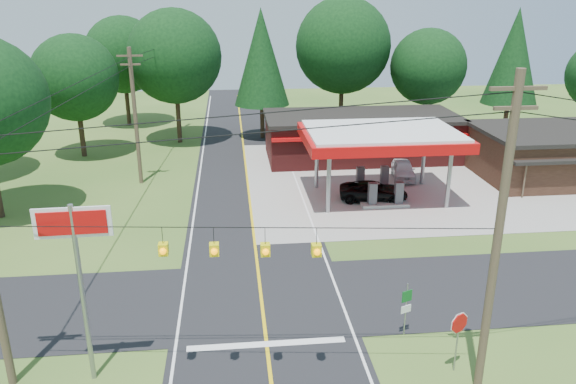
{
  "coord_description": "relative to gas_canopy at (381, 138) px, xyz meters",
  "views": [
    {
      "loc": [
        -1.18,
        -23.11,
        13.65
      ],
      "look_at": [
        2.0,
        7.0,
        2.8
      ],
      "focal_mm": 35.0,
      "sensor_mm": 36.0,
      "label": 1
    }
  ],
  "objects": [
    {
      "name": "utility_pole_near_right",
      "position": [
        -1.5,
        -20.0,
        1.69
      ],
      "size": [
        1.8,
        0.3,
        11.5
      ],
      "color": "#473828",
      "rests_on": "ground"
    },
    {
      "name": "utility_pole_north",
      "position": [
        -15.5,
        22.0,
        0.48
      ],
      "size": [
        0.3,
        0.3,
        9.5
      ],
      "color": "#473828",
      "rests_on": "ground"
    },
    {
      "name": "gas_canopy",
      "position": [
        0.0,
        0.0,
        0.0
      ],
      "size": [
        10.6,
        7.4,
        4.88
      ],
      "color": "gray",
      "rests_on": "ground"
    },
    {
      "name": "utility_pole_far_left",
      "position": [
        -17.0,
        5.0,
        0.93
      ],
      "size": [
        1.8,
        0.3,
        10.0
      ],
      "color": "#473828",
      "rests_on": "ground"
    },
    {
      "name": "suv_car",
      "position": [
        -0.5,
        -0.55,
        -3.62
      ],
      "size": [
        5.42,
        5.42,
        1.29
      ],
      "primitive_type": "imported",
      "rotation": [
        0.0,
        0.0,
        1.39
      ],
      "color": "black",
      "rests_on": "ground"
    },
    {
      "name": "overhead_beacons",
      "position": [
        -10.0,
        -19.0,
        1.95
      ],
      "size": [
        17.04,
        2.04,
        1.03
      ],
      "color": "black",
      "rests_on": "ground"
    },
    {
      "name": "cross_road",
      "position": [
        -9.0,
        -13.0,
        -4.25
      ],
      "size": [
        70.0,
        7.0,
        0.02
      ],
      "primitive_type": "cube",
      "color": "black",
      "rests_on": "ground"
    },
    {
      "name": "octagonal_stop_sign",
      "position": [
        -2.0,
        -19.01,
        -2.37
      ],
      "size": [
        0.81,
        0.41,
        2.54
      ],
      "color": "gray",
      "rests_on": "ground"
    },
    {
      "name": "main_highway",
      "position": [
        -9.0,
        -13.0,
        -4.26
      ],
      "size": [
        8.0,
        120.0,
        0.02
      ],
      "primitive_type": "cube",
      "color": "black",
      "rests_on": "ground"
    },
    {
      "name": "big_stop_sign",
      "position": [
        -15.58,
        -18.01,
        0.92
      ],
      "size": [
        2.58,
        0.21,
        6.96
      ],
      "color": "gray",
      "rests_on": "ground"
    },
    {
      "name": "route_sign_post",
      "position": [
        -3.2,
        -16.52,
        -2.81
      ],
      "size": [
        0.47,
        0.21,
        2.44
      ],
      "color": "gray",
      "rests_on": "ground"
    },
    {
      "name": "sedan_car",
      "position": [
        3.0,
        4.0,
        -3.58
      ],
      "size": [
        4.68,
        4.68,
        1.37
      ],
      "primitive_type": "imported",
      "rotation": [
        0.0,
        0.0,
        -0.18
      ],
      "color": "silver",
      "rests_on": "ground"
    },
    {
      "name": "convenience_store",
      "position": [
        1.0,
        9.98,
        -2.35
      ],
      "size": [
        16.4,
        7.55,
        3.8
      ],
      "color": "#571918",
      "rests_on": "ground"
    },
    {
      "name": "lane_center_yellow",
      "position": [
        -9.0,
        -13.0,
        -4.24
      ],
      "size": [
        0.15,
        110.0,
        0.0
      ],
      "primitive_type": "cube",
      "color": "yellow",
      "rests_on": "main_highway"
    },
    {
      "name": "ground",
      "position": [
        -9.0,
        -13.0,
        -4.27
      ],
      "size": [
        120.0,
        120.0,
        0.0
      ],
      "primitive_type": "plane",
      "color": "#355A1F",
      "rests_on": "ground"
    },
    {
      "name": "treeline_backdrop",
      "position": [
        -8.18,
        11.01,
        3.22
      ],
      "size": [
        70.27,
        51.59,
        13.3
      ],
      "color": "#332316",
      "rests_on": "ground"
    }
  ]
}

